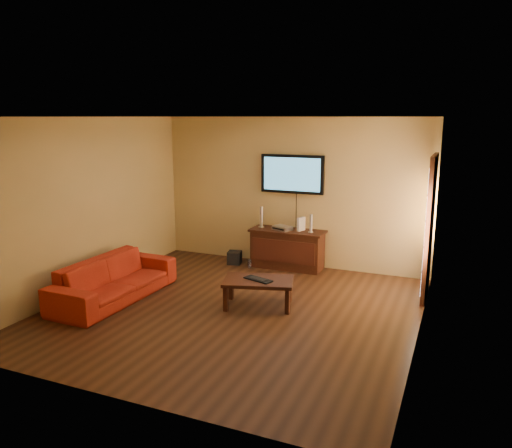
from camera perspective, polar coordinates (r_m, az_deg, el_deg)
The scene contains 14 objects.
ground_plane at distance 7.22m, azimuth -2.59°, elevation -9.81°, with size 5.00×5.00×0.00m, color black.
room_walls at distance 7.33m, azimuth -0.61°, elevation 4.23°, with size 5.00×5.00×5.00m.
french_door at distance 7.92m, azimuth 19.18°, elevation -0.54°, with size 0.07×1.02×2.22m.
media_console at distance 9.06m, azimuth 3.60°, elevation -2.84°, with size 1.35×0.52×0.70m.
television at distance 9.02m, azimuth 4.17°, elevation 5.71°, with size 1.18×0.08×0.69m.
coffee_table at distance 7.23m, azimuth 0.28°, elevation -6.77°, with size 1.12×0.85×0.41m.
sofa at distance 7.80m, azimuth -15.92°, elevation -5.36°, with size 2.11×0.62×0.82m, color #A82512.
speaker_left at distance 9.15m, azimuth 0.61°, elevation 0.72°, with size 0.11×0.11×0.39m.
speaker_right at distance 8.80m, azimuth 6.30°, elevation -0.01°, with size 0.09×0.09×0.32m.
av_receiver at distance 8.97m, azimuth 3.05°, elevation -0.45°, with size 0.32×0.23×0.07m, color silver.
game_console at distance 8.91m, azimuth 5.17°, elevation -0.01°, with size 0.05×0.18×0.24m, color white.
subwoofer at distance 9.36m, azimuth -2.47°, elevation -3.85°, with size 0.24×0.24×0.24m, color black.
bottle at distance 9.05m, azimuth -0.73°, elevation -4.62°, with size 0.06×0.06×0.18m.
keyboard at distance 7.18m, azimuth 0.25°, elevation -6.34°, with size 0.46×0.29×0.03m.
Camera 1 is at (2.89, -6.04, 2.70)m, focal length 35.00 mm.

